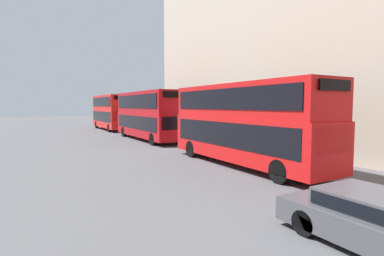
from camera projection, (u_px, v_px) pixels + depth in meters
The scene contains 4 objects.
bus_second_in_queue at pixel (244, 121), 15.68m from camera, with size 2.59×10.42×4.28m.
bus_third_in_queue at pixel (148, 114), 27.51m from camera, with size 2.59×10.90×4.40m.
bus_trailing at pixel (111, 111), 38.81m from camera, with size 2.59×10.01×4.44m.
pedestrian at pixel (140, 125), 36.42m from camera, with size 0.36×0.36×1.58m.
Camera 1 is at (-8.56, 7.00, 3.19)m, focal length 28.00 mm.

